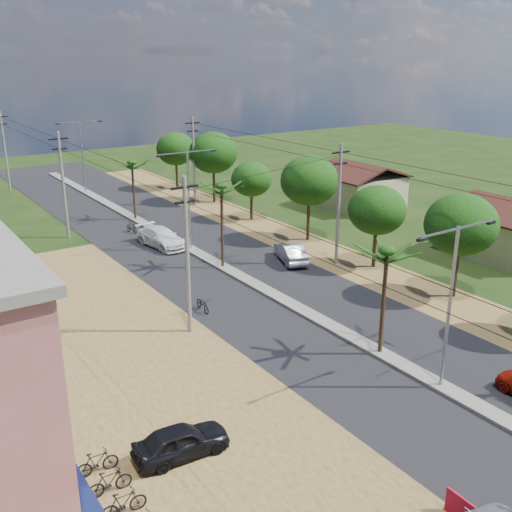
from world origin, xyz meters
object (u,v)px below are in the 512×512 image
(car_parked_dark, at_px, (181,442))
(roadside_sign, at_px, (460,509))
(car_white_far, at_px, (162,238))
(car_silver_mid, at_px, (291,253))

(car_parked_dark, bearing_deg, roadside_sign, -139.51)
(car_white_far, bearing_deg, car_parked_dark, -121.82)
(car_silver_mid, distance_m, car_white_far, 10.94)
(roadside_sign, bearing_deg, car_parked_dark, 128.15)
(car_silver_mid, bearing_deg, car_white_far, -33.45)
(car_parked_dark, height_order, roadside_sign, car_parked_dark)
(car_silver_mid, height_order, car_parked_dark, car_silver_mid)
(car_silver_mid, xyz_separation_m, roadside_sign, (-11.30, -24.34, -0.23))
(car_silver_mid, bearing_deg, roadside_sign, 85.21)
(roadside_sign, bearing_deg, car_white_far, 83.35)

